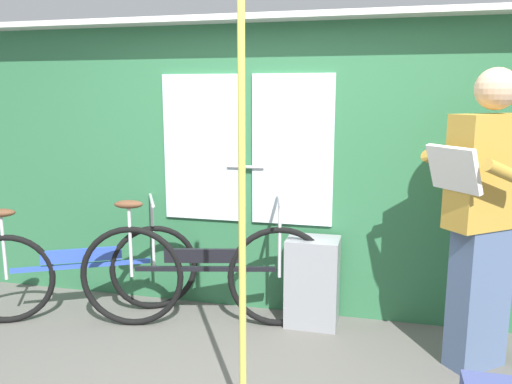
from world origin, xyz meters
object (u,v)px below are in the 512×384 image
at_px(passenger_reading_newspaper, 485,215).
at_px(trash_bin_by_wall, 312,282).
at_px(bicycle_near_door, 81,270).
at_px(handrail_pole, 242,216).
at_px(bicycle_leaning_behind, 204,274).

relative_size(passenger_reading_newspaper, trash_bin_by_wall, 2.80).
bearing_deg(bicycle_near_door, passenger_reading_newspaper, -29.55).
height_order(passenger_reading_newspaper, trash_bin_by_wall, passenger_reading_newspaper).
bearing_deg(bicycle_near_door, trash_bin_by_wall, -18.83).
bearing_deg(passenger_reading_newspaper, trash_bin_by_wall, -56.97).
relative_size(bicycle_near_door, passenger_reading_newspaper, 0.85).
bearing_deg(passenger_reading_newspaper, bicycle_near_door, -40.13).
bearing_deg(bicycle_near_door, handrail_pole, -59.74).
xyz_separation_m(passenger_reading_newspaper, handrail_pole, (-1.24, -0.86, 0.12)).
xyz_separation_m(bicycle_leaning_behind, handrail_pole, (0.56, -0.99, 0.68)).
distance_m(bicycle_leaning_behind, trash_bin_by_wall, 0.78).
xyz_separation_m(bicycle_near_door, handrail_pole, (1.51, -0.93, 0.72)).
height_order(bicycle_near_door, trash_bin_by_wall, bicycle_near_door).
relative_size(bicycle_near_door, handrail_pole, 0.72).
bearing_deg(passenger_reading_newspaper, handrail_pole, -3.83).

